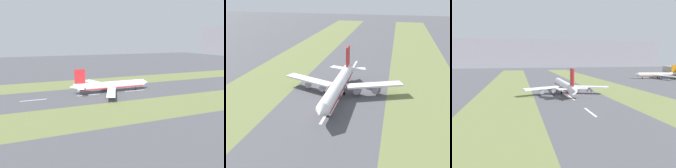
# 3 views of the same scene
# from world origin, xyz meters

# --- Properties ---
(ground_plane) EXTENTS (800.00, 800.00, 0.00)m
(ground_plane) POSITION_xyz_m (0.00, 0.00, 0.00)
(ground_plane) COLOR #4C4C51
(grass_median_west) EXTENTS (40.00, 600.00, 0.01)m
(grass_median_west) POSITION_xyz_m (-45.00, 0.00, 0.00)
(grass_median_west) COLOR olive
(grass_median_west) RESTS_ON ground
(grass_median_east) EXTENTS (40.00, 600.00, 0.01)m
(grass_median_east) POSITION_xyz_m (45.00, 0.00, 0.00)
(grass_median_east) COLOR olive
(grass_median_east) RESTS_ON ground
(centreline_dash_near) EXTENTS (1.20, 18.00, 0.01)m
(centreline_dash_near) POSITION_xyz_m (0.00, -58.53, 0.01)
(centreline_dash_near) COLOR silver
(centreline_dash_near) RESTS_ON ground
(centreline_dash_mid) EXTENTS (1.20, 18.00, 0.01)m
(centreline_dash_mid) POSITION_xyz_m (0.00, -18.53, 0.01)
(centreline_dash_mid) COLOR silver
(centreline_dash_mid) RESTS_ON ground
(centreline_dash_far) EXTENTS (1.20, 18.00, 0.01)m
(centreline_dash_far) POSITION_xyz_m (0.00, 21.47, 0.01)
(centreline_dash_far) COLOR silver
(centreline_dash_far) RESTS_ON ground
(airplane_main_jet) EXTENTS (64.14, 67.01, 20.20)m
(airplane_main_jet) POSITION_xyz_m (-0.97, -0.43, 6.02)
(airplane_main_jet) COLOR white
(airplane_main_jet) RESTS_ON ground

